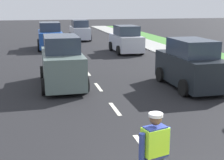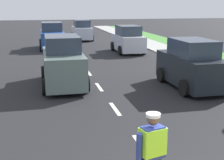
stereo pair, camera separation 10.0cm
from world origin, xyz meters
name	(u,v)px [view 1 (the left image)]	position (x,y,z in m)	size (l,w,h in m)	color
ground_plane	(69,49)	(0.00, 21.00, 0.00)	(96.00, 96.00, 0.00)	black
lane_center_line	(65,43)	(0.00, 25.20, 0.00)	(0.14, 46.40, 0.01)	silver
road_worker	(155,151)	(-0.50, 0.62, 0.93)	(0.72, 0.50, 1.67)	#383D4C
car_oncoming_lead	(62,63)	(-1.49, 9.35, 1.03)	(1.89, 4.12, 2.21)	slate
car_oncoming_second	(50,37)	(-1.46, 21.45, 0.99)	(2.04, 4.11, 2.12)	#1E4799
car_outgoing_far	(80,31)	(1.71, 27.10, 0.92)	(1.91, 3.82, 2.00)	silver
car_parked_curbside	(190,65)	(3.85, 7.79, 0.97)	(1.89, 3.95, 2.10)	black
car_parked_far	(126,40)	(3.95, 18.16, 0.92)	(1.96, 3.83, 1.99)	silver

